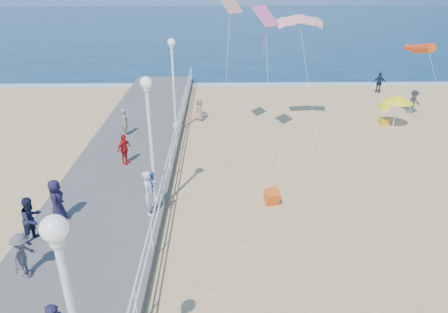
{
  "coord_description": "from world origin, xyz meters",
  "views": [
    {
      "loc": [
        -2.8,
        -14.2,
        9.13
      ],
      "look_at": [
        -2.5,
        2.0,
        1.6
      ],
      "focal_mm": 32.0,
      "sensor_mm": 36.0,
      "label": 1
    }
  ],
  "objects_px": {
    "spectator_6": "(125,122)",
    "beach_umbrella": "(398,99)",
    "lamp_post_mid": "(150,130)",
    "spectator_2": "(23,255)",
    "toddler_held": "(153,182)",
    "spectator_4": "(57,200)",
    "beach_chair_right": "(384,107)",
    "beach_walker_b": "(379,83)",
    "beach_walker_c": "(200,110)",
    "box_kite": "(272,198)",
    "spectator_3": "(124,149)",
    "beach_chair_left": "(384,121)",
    "beach_walker_a": "(414,102)",
    "lamp_post_far": "(173,75)",
    "spectator_7": "(32,219)",
    "woman_holding_toddler": "(149,193)"
  },
  "relations": [
    {
      "from": "beach_chair_left",
      "to": "beach_chair_right",
      "type": "relative_size",
      "value": 1.0
    },
    {
      "from": "spectator_2",
      "to": "spectator_3",
      "type": "distance_m",
      "value": 8.2
    },
    {
      "from": "lamp_post_far",
      "to": "lamp_post_mid",
      "type": "bearing_deg",
      "value": -90.0
    },
    {
      "from": "beach_walker_a",
      "to": "spectator_6",
      "type": "bearing_deg",
      "value": 167.78
    },
    {
      "from": "spectator_2",
      "to": "spectator_7",
      "type": "distance_m",
      "value": 1.93
    },
    {
      "from": "woman_holding_toddler",
      "to": "spectator_6",
      "type": "xyz_separation_m",
      "value": [
        -2.69,
        8.45,
        -0.14
      ]
    },
    {
      "from": "beach_walker_b",
      "to": "beach_walker_c",
      "type": "height_order",
      "value": "beach_walker_b"
    },
    {
      "from": "spectator_3",
      "to": "spectator_4",
      "type": "bearing_deg",
      "value": -169.27
    },
    {
      "from": "spectator_7",
      "to": "beach_chair_right",
      "type": "relative_size",
      "value": 3.11
    },
    {
      "from": "lamp_post_mid",
      "to": "beach_chair_right",
      "type": "distance_m",
      "value": 20.26
    },
    {
      "from": "spectator_4",
      "to": "beach_chair_right",
      "type": "xyz_separation_m",
      "value": [
        18.31,
        14.54,
        -1.06
      ]
    },
    {
      "from": "beach_chair_right",
      "to": "beach_umbrella",
      "type": "bearing_deg",
      "value": -103.31
    },
    {
      "from": "lamp_post_mid",
      "to": "spectator_3",
      "type": "height_order",
      "value": "lamp_post_mid"
    },
    {
      "from": "spectator_4",
      "to": "beach_walker_a",
      "type": "relative_size",
      "value": 1.03
    },
    {
      "from": "spectator_6",
      "to": "beach_walker_a",
      "type": "relative_size",
      "value": 0.95
    },
    {
      "from": "toddler_held",
      "to": "beach_chair_right",
      "type": "xyz_separation_m",
      "value": [
        14.72,
        14.0,
        -1.51
      ]
    },
    {
      "from": "lamp_post_far",
      "to": "spectator_7",
      "type": "xyz_separation_m",
      "value": [
        -3.97,
        -11.34,
        -2.4
      ]
    },
    {
      "from": "toddler_held",
      "to": "beach_chair_left",
      "type": "bearing_deg",
      "value": -42.19
    },
    {
      "from": "lamp_post_mid",
      "to": "beach_chair_left",
      "type": "distance_m",
      "value": 17.33
    },
    {
      "from": "lamp_post_mid",
      "to": "box_kite",
      "type": "relative_size",
      "value": 8.87
    },
    {
      "from": "lamp_post_mid",
      "to": "beach_chair_right",
      "type": "xyz_separation_m",
      "value": [
        14.76,
        13.44,
        -3.46
      ]
    },
    {
      "from": "toddler_held",
      "to": "spectator_2",
      "type": "xyz_separation_m",
      "value": [
        -3.54,
        -3.65,
        -0.54
      ]
    },
    {
      "from": "toddler_held",
      "to": "beach_walker_a",
      "type": "relative_size",
      "value": 0.55
    },
    {
      "from": "spectator_7",
      "to": "lamp_post_mid",
      "type": "bearing_deg",
      "value": -39.18
    },
    {
      "from": "lamp_post_mid",
      "to": "woman_holding_toddler",
      "type": "height_order",
      "value": "lamp_post_mid"
    },
    {
      "from": "beach_walker_b",
      "to": "beach_chair_right",
      "type": "relative_size",
      "value": 3.07
    },
    {
      "from": "lamp_post_far",
      "to": "toddler_held",
      "type": "bearing_deg",
      "value": -89.73
    },
    {
      "from": "beach_umbrella",
      "to": "beach_chair_right",
      "type": "xyz_separation_m",
      "value": [
        0.89,
        3.76,
        -1.71
      ]
    },
    {
      "from": "lamp_post_mid",
      "to": "spectator_6",
      "type": "xyz_separation_m",
      "value": [
        -2.79,
        7.75,
        -2.47
      ]
    },
    {
      "from": "beach_walker_a",
      "to": "beach_umbrella",
      "type": "relative_size",
      "value": 0.78
    },
    {
      "from": "lamp_post_mid",
      "to": "spectator_4",
      "type": "bearing_deg",
      "value": -162.82
    },
    {
      "from": "lamp_post_mid",
      "to": "spectator_3",
      "type": "bearing_deg",
      "value": 117.86
    },
    {
      "from": "beach_walker_a",
      "to": "beach_chair_left",
      "type": "distance_m",
      "value": 3.64
    },
    {
      "from": "toddler_held",
      "to": "beach_walker_b",
      "type": "xyz_separation_m",
      "value": [
        15.84,
        18.29,
        -0.86
      ]
    },
    {
      "from": "lamp_post_mid",
      "to": "spectator_3",
      "type": "relative_size",
      "value": 3.4
    },
    {
      "from": "spectator_6",
      "to": "beach_walker_c",
      "type": "distance_m",
      "value": 5.51
    },
    {
      "from": "woman_holding_toddler",
      "to": "spectator_3",
      "type": "relative_size",
      "value": 1.18
    },
    {
      "from": "lamp_post_mid",
      "to": "box_kite",
      "type": "height_order",
      "value": "lamp_post_mid"
    },
    {
      "from": "beach_umbrella",
      "to": "spectator_2",
      "type": "bearing_deg",
      "value": -141.35
    },
    {
      "from": "woman_holding_toddler",
      "to": "beach_walker_b",
      "type": "xyz_separation_m",
      "value": [
        15.99,
        18.44,
        -0.48
      ]
    },
    {
      "from": "spectator_4",
      "to": "beach_walker_a",
      "type": "bearing_deg",
      "value": -65.86
    },
    {
      "from": "beach_walker_c",
      "to": "beach_chair_right",
      "type": "bearing_deg",
      "value": 71.4
    },
    {
      "from": "spectator_6",
      "to": "beach_umbrella",
      "type": "relative_size",
      "value": 0.74
    },
    {
      "from": "lamp_post_mid",
      "to": "beach_chair_right",
      "type": "height_order",
      "value": "lamp_post_mid"
    },
    {
      "from": "spectator_6",
      "to": "box_kite",
      "type": "bearing_deg",
      "value": -144.4
    },
    {
      "from": "spectator_3",
      "to": "beach_walker_c",
      "type": "xyz_separation_m",
      "value": [
        3.44,
        7.43,
        -0.43
      ]
    },
    {
      "from": "spectator_4",
      "to": "beach_walker_b",
      "type": "height_order",
      "value": "spectator_4"
    },
    {
      "from": "spectator_2",
      "to": "spectator_7",
      "type": "height_order",
      "value": "spectator_7"
    },
    {
      "from": "beach_walker_a",
      "to": "spectator_4",
      "type": "bearing_deg",
      "value": -171.8
    },
    {
      "from": "spectator_4",
      "to": "spectator_2",
      "type": "bearing_deg",
      "value": 170.88
    }
  ]
}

